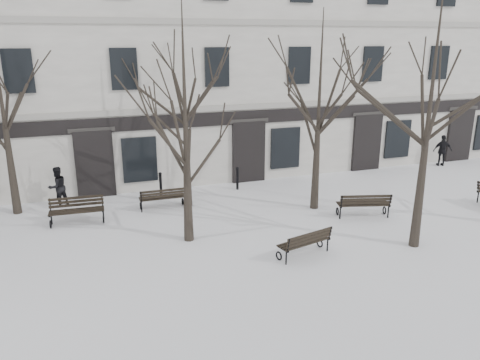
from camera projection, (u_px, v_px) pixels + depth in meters
name	position (u px, v px, depth m)	size (l,w,h in m)	color
ground	(229.00, 264.00, 14.31)	(100.00, 100.00, 0.00)	white
building	(153.00, 60.00, 24.43)	(40.40, 10.20, 11.40)	silver
tree_1	(185.00, 116.00, 14.78)	(4.77, 4.77, 6.81)	black
tree_2	(432.00, 87.00, 14.06)	(5.84, 5.84, 8.34)	black
tree_5	(184.00, 78.00, 17.79)	(5.79, 5.79, 8.27)	black
tree_6	(320.00, 88.00, 17.65)	(5.39, 5.39, 7.70)	black
bench_1	(305.00, 242.00, 14.66)	(1.89, 1.07, 0.91)	black
bench_2	(364.00, 204.00, 17.89)	(2.08, 1.21, 0.99)	black
bench_3	(77.00, 210.00, 17.32)	(1.99, 0.81, 0.98)	black
bench_4	(162.00, 197.00, 18.76)	(1.83, 0.69, 0.91)	black
bollard_a	(161.00, 184.00, 20.20)	(0.14, 0.14, 1.11)	black
bollard_b	(237.00, 177.00, 21.20)	(0.14, 0.14, 1.06)	black
pedestrian_b	(60.00, 206.00, 19.23)	(0.81, 0.63, 1.66)	black
pedestrian_c	(441.00, 166.00, 25.34)	(0.99, 0.41, 1.68)	black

